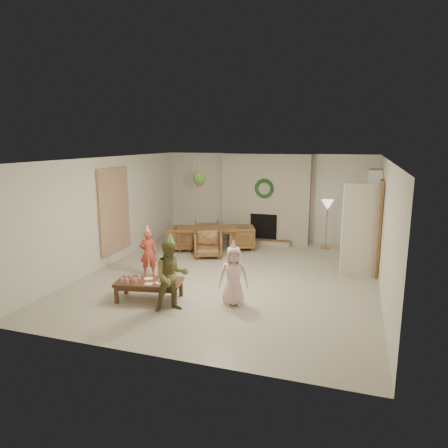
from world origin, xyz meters
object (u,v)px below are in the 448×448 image
at_px(dining_chair_left, 181,238).
at_px(dining_chair_right, 241,237).
at_px(child_red, 148,253).
at_px(dining_table, 207,239).
at_px(dining_chair_far, 207,232).
at_px(child_pink, 233,276).
at_px(child_plaid, 171,276).
at_px(dining_chair_near, 208,244).
at_px(coffee_table_top, 149,282).

relative_size(dining_chair_left, dining_chair_right, 1.00).
xyz_separation_m(dining_chair_right, child_red, (-1.29, -2.74, 0.18)).
height_order(dining_table, dining_chair_far, dining_chair_far).
bearing_deg(child_red, child_pink, 124.60).
bearing_deg(dining_chair_left, child_plaid, -179.69).
bearing_deg(child_red, dining_chair_left, -116.11).
bearing_deg(dining_chair_right, dining_chair_near, -51.34).
relative_size(child_red, child_plaid, 0.81).
bearing_deg(child_red, coffee_table_top, 87.26).
bearing_deg(dining_chair_near, dining_chair_right, 38.66).
bearing_deg(child_plaid, dining_chair_near, 64.09).
bearing_deg(child_pink, dining_table, 98.86).
distance_m(dining_table, dining_chair_right, 0.89).
distance_m(dining_chair_far, child_pink, 4.53).
distance_m(dining_chair_right, child_pink, 3.83).
relative_size(dining_chair_far, dining_chair_left, 1.00).
xyz_separation_m(dining_table, child_plaid, (0.82, -3.95, 0.33)).
xyz_separation_m(coffee_table_top, child_red, (-0.68, 1.24, 0.16)).
relative_size(dining_table, dining_chair_right, 2.34).
height_order(dining_table, child_plaid, child_plaid).
bearing_deg(dining_chair_right, coffee_table_top, -30.25).
bearing_deg(dining_chair_right, child_pink, -7.71).
height_order(dining_chair_far, coffee_table_top, dining_chair_far).
bearing_deg(child_pink, dining_chair_left, 109.25).
bearing_deg(child_plaid, dining_chair_right, 54.33).
bearing_deg(dining_chair_far, child_plaid, 81.60).
xyz_separation_m(child_red, child_pink, (2.21, -0.97, 0.03)).
bearing_deg(coffee_table_top, dining_chair_near, 78.34).
xyz_separation_m(dining_table, dining_chair_left, (-0.66, -0.26, 0.03)).
xyz_separation_m(dining_chair_far, dining_chair_right, (1.09, -0.34, 0.00)).
height_order(dining_chair_right, child_red, child_red).
bearing_deg(child_plaid, child_red, 94.16).
bearing_deg(dining_chair_far, coffee_table_top, 74.85).
height_order(dining_chair_near, coffee_table_top, dining_chair_near).
height_order(dining_chair_right, coffee_table_top, dining_chair_right).
relative_size(dining_chair_far, dining_chair_right, 1.00).
bearing_deg(dining_chair_near, dining_table, 90.00).
relative_size(dining_chair_right, coffee_table_top, 0.59).
bearing_deg(dining_table, dining_chair_left, 180.00).
distance_m(dining_chair_left, child_red, 2.17).
bearing_deg(dining_table, coffee_table_top, -108.07).
distance_m(coffee_table_top, child_red, 1.42).
relative_size(coffee_table_top, child_red, 1.18).
height_order(coffee_table_top, child_plaid, child_plaid).
bearing_deg(dining_chair_left, coffee_table_top, 173.11).
height_order(dining_chair_near, dining_chair_far, same).
bearing_deg(child_pink, child_red, 137.75).
bearing_deg(dining_chair_near, dining_chair_far, 90.00).
xyz_separation_m(dining_chair_near, child_pink, (1.48, -2.72, 0.22)).
relative_size(dining_table, child_plaid, 1.32).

